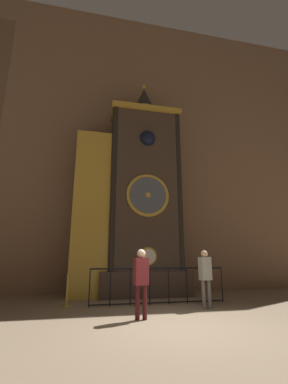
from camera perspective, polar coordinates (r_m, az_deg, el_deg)
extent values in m
plane|color=#847056|center=(6.23, 7.88, -27.64)|extent=(28.00, 28.00, 0.00)
cube|color=#846047|center=(13.23, -2.25, 11.68)|extent=(24.00, 0.30, 14.51)
cube|color=#423328|center=(10.74, 0.00, -19.56)|extent=(3.56, 1.61, 0.95)
cube|color=#423328|center=(11.11, 0.00, 1.19)|extent=(2.85, 1.40, 6.96)
cube|color=gold|center=(12.36, 0.11, 16.59)|extent=(3.08, 1.54, 0.20)
cylinder|color=gold|center=(9.99, 0.91, -14.08)|extent=(0.68, 0.05, 0.68)
cylinder|color=silver|center=(9.96, 0.95, -14.08)|extent=(0.55, 0.03, 0.55)
cylinder|color=gold|center=(10.28, 0.86, -0.73)|extent=(1.74, 0.07, 1.74)
cylinder|color=#4C515B|center=(10.23, 0.92, -0.68)|extent=(1.49, 0.04, 1.49)
cylinder|color=gold|center=(10.22, 0.94, -0.65)|extent=(0.21, 0.03, 0.21)
cube|color=black|center=(11.59, 0.22, 10.78)|extent=(0.85, 0.42, 0.85)
sphere|color=black|center=(11.21, 0.71, 11.70)|extent=(0.68, 0.68, 0.68)
cylinder|color=black|center=(10.31, -6.76, 2.52)|extent=(0.25, 0.25, 6.96)
cylinder|color=black|center=(10.90, 7.79, 1.63)|extent=(0.25, 0.25, 6.96)
cylinder|color=gold|center=(12.58, 0.00, 17.32)|extent=(0.98, 0.98, 0.30)
cone|color=black|center=(12.96, 0.00, 19.96)|extent=(0.93, 0.93, 1.10)
sphere|color=gold|center=(13.35, 0.00, 22.33)|extent=(0.20, 0.20, 0.20)
cube|color=#4C3828|center=(10.66, -11.57, -4.33)|extent=(1.39, 1.19, 6.50)
cube|color=gold|center=(10.06, -11.51, -3.75)|extent=(1.46, 0.06, 6.50)
cylinder|color=black|center=(8.48, -12.02, -20.05)|extent=(0.04, 0.04, 1.12)
cylinder|color=black|center=(8.51, -7.52, -20.20)|extent=(0.04, 0.04, 1.12)
cylinder|color=black|center=(8.59, -3.06, -20.24)|extent=(0.04, 0.04, 1.12)
cylinder|color=black|center=(8.71, 1.29, -20.18)|extent=(0.04, 0.04, 1.12)
cylinder|color=black|center=(8.88, 5.49, -20.01)|extent=(0.04, 0.04, 1.12)
cylinder|color=black|center=(9.09, 9.51, -19.76)|extent=(0.04, 0.04, 1.12)
cylinder|color=black|center=(9.33, 13.32, -19.43)|extent=(0.04, 0.04, 1.12)
cylinder|color=black|center=(9.61, 16.91, -19.05)|extent=(0.04, 0.04, 1.12)
cylinder|color=black|center=(8.75, 3.36, -16.57)|extent=(4.40, 0.05, 0.05)
cylinder|color=black|center=(8.86, 3.46, -23.34)|extent=(4.40, 0.04, 0.04)
cylinder|color=#461518|center=(6.74, -1.47, -23.33)|extent=(0.11, 0.11, 0.79)
cylinder|color=#461518|center=(6.77, 0.16, -23.29)|extent=(0.11, 0.11, 0.79)
cube|color=maroon|center=(6.68, -0.63, -17.20)|extent=(0.37, 0.27, 0.66)
sphere|color=beige|center=(6.67, -0.62, -13.54)|extent=(0.22, 0.22, 0.22)
cylinder|color=#58554F|center=(8.31, 13.11, -21.27)|extent=(0.11, 0.11, 0.79)
cylinder|color=#58554F|center=(8.38, 14.31, -21.14)|extent=(0.11, 0.11, 0.79)
cube|color=gray|center=(8.29, 13.40, -16.20)|extent=(0.38, 0.29, 0.67)
sphere|color=tan|center=(8.28, 13.23, -13.24)|extent=(0.21, 0.21, 0.21)
cylinder|color=#B28E33|center=(8.73, -16.95, -23.19)|extent=(0.28, 0.28, 0.04)
cylinder|color=#B28E33|center=(8.68, -16.74, -20.51)|extent=(0.06, 0.06, 0.86)
sphere|color=#B28E33|center=(8.63, -16.51, -17.43)|extent=(0.09, 0.09, 0.09)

